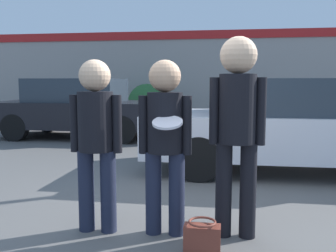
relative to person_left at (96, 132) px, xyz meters
The scene contains 9 objects.
ground_plane 1.23m from the person_left, 29.13° to the left, with size 56.00×56.00×0.00m, color #5B5956.
storefront_building 10.62m from the person_left, 86.34° to the left, with size 24.00×0.22×3.29m.
person_left is the anchor object (origin of this frame).
person_middle_with_frisbee 0.65m from the person_left, ahead, with size 0.49×0.53×1.62m.
person_right 1.31m from the person_left, ahead, with size 0.50×0.33×1.82m.
parked_car_near 3.61m from the person_left, 51.58° to the left, with size 4.63×1.92×1.48m.
parked_car_far 6.44m from the person_left, 113.24° to the left, with size 4.38×1.96×1.52m.
shrub 9.83m from the person_left, 99.14° to the left, with size 1.38×1.38×1.38m.
handbag 1.36m from the person_left, 20.12° to the right, with size 0.30×0.23×0.30m.
Camera 1 is at (0.52, -3.70, 1.42)m, focal length 40.00 mm.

